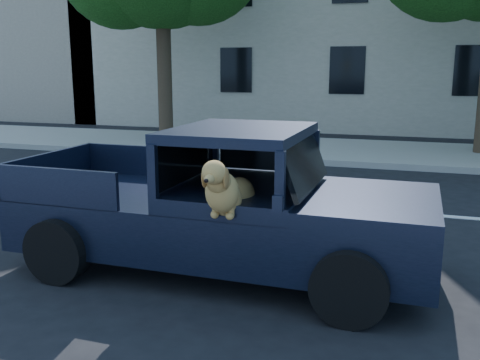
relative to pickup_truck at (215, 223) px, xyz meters
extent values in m
plane|color=black|center=(-1.13, -0.17, -0.57)|extent=(120.00, 120.00, 0.00)
cube|color=gray|center=(-1.13, 9.03, -0.49)|extent=(60.00, 4.00, 0.15)
cylinder|color=#332619|center=(-5.13, 9.43, 1.63)|extent=(0.44, 0.44, 4.40)
cube|color=beige|center=(1.87, 16.33, 3.93)|extent=(26.00, 6.00, 9.00)
cube|color=tan|center=(-16.13, 16.33, 3.43)|extent=(12.00, 6.00, 8.00)
cube|color=black|center=(0.08, 0.02, 0.00)|extent=(4.72, 1.86, 0.60)
cube|color=black|center=(1.75, 0.00, 0.37)|extent=(1.38, 1.82, 0.14)
cube|color=black|center=(0.30, 0.02, 1.06)|extent=(1.42, 1.75, 0.11)
cube|color=black|center=(1.03, 0.01, 0.74)|extent=(0.25, 1.56, 0.51)
cube|color=black|center=(0.48, -0.39, 0.17)|extent=(0.50, 0.50, 0.34)
cube|color=black|center=(1.01, -1.12, 0.59)|extent=(0.09, 0.05, 0.14)
camera|label=1|loc=(2.09, -5.55, 1.77)|focal=40.00mm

